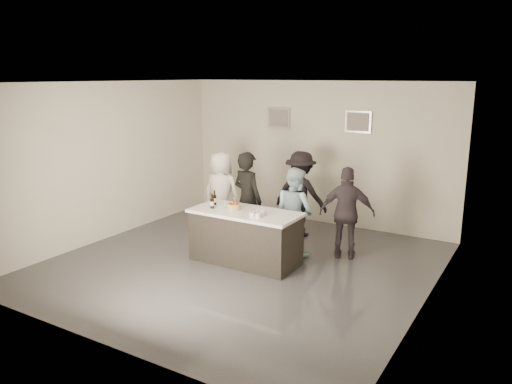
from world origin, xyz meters
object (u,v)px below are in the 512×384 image
at_px(person_main_black, 248,200).
at_px(person_guest_left, 221,193).
at_px(bar_counter, 245,237).
at_px(person_guest_right, 347,213).
at_px(beer_bottle_a, 215,197).
at_px(person_main_blue, 295,211).
at_px(person_guest_back, 300,194).
at_px(beer_bottle_b, 212,201).
at_px(cake, 234,207).

distance_m(person_main_black, person_guest_left, 1.02).
distance_m(bar_counter, person_main_black, 0.93).
distance_m(bar_counter, person_guest_right, 1.79).
relative_size(beer_bottle_a, person_main_blue, 0.17).
bearing_deg(person_guest_back, bar_counter, 86.23).
bearing_deg(bar_counter, person_main_black, 119.00).
bearing_deg(beer_bottle_b, person_main_blue, 42.48).
height_order(cake, person_guest_right, person_guest_right).
distance_m(person_main_black, person_guest_back, 1.21).
height_order(beer_bottle_a, person_main_black, person_main_black).
bearing_deg(cake, beer_bottle_a, 169.56).
bearing_deg(cake, person_main_blue, 49.65).
height_order(bar_counter, person_guest_right, person_guest_right).
bearing_deg(person_guest_left, person_main_black, 150.37).
xyz_separation_m(beer_bottle_a, person_main_black, (0.29, 0.63, -0.14)).
height_order(person_main_blue, person_guest_right, person_guest_right).
xyz_separation_m(cake, person_main_black, (-0.17, 0.72, -0.05)).
distance_m(person_guest_left, person_guest_back, 1.58).
bearing_deg(person_guest_back, cake, 79.22).
bearing_deg(person_main_black, person_guest_left, -13.52).
distance_m(person_main_blue, person_guest_left, 1.83).
bearing_deg(beer_bottle_b, person_guest_back, 69.21).
relative_size(person_main_black, person_guest_back, 1.06).
distance_m(cake, person_guest_right, 1.94).
distance_m(person_main_black, person_main_blue, 0.91).
bearing_deg(bar_counter, beer_bottle_b, -166.83).
distance_m(person_guest_right, person_guest_back, 1.42).
distance_m(beer_bottle_b, person_guest_right, 2.32).
bearing_deg(person_guest_back, person_main_blue, 111.43).
bearing_deg(person_main_black, person_guest_right, -154.61).
bearing_deg(person_guest_left, person_guest_right, 175.53).
height_order(person_main_blue, person_guest_left, person_guest_left).
height_order(person_main_black, person_guest_back, person_main_black).
height_order(person_guest_left, person_guest_back, person_guest_back).
distance_m(beer_bottle_b, person_guest_back, 2.07).
height_order(person_main_black, person_guest_right, person_main_black).
xyz_separation_m(beer_bottle_b, person_main_black, (0.18, 0.85, -0.14)).
bearing_deg(person_guest_left, person_main_blue, 167.24).
relative_size(beer_bottle_a, person_guest_back, 0.15).
relative_size(bar_counter, cake, 7.99).
bearing_deg(person_main_blue, beer_bottle_b, 67.20).
xyz_separation_m(person_main_blue, person_guest_back, (-0.35, 0.94, 0.07)).
height_order(beer_bottle_b, person_main_blue, person_main_blue).
xyz_separation_m(person_main_black, person_main_blue, (0.90, 0.14, -0.11)).
bearing_deg(person_main_blue, cake, 74.36).
relative_size(beer_bottle_a, person_guest_right, 0.16).
distance_m(beer_bottle_b, person_main_blue, 1.48).
xyz_separation_m(cake, person_main_blue, (0.73, 0.85, -0.16)).
bearing_deg(person_guest_back, person_main_black, 64.03).
bearing_deg(person_main_black, bar_counter, 132.60).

